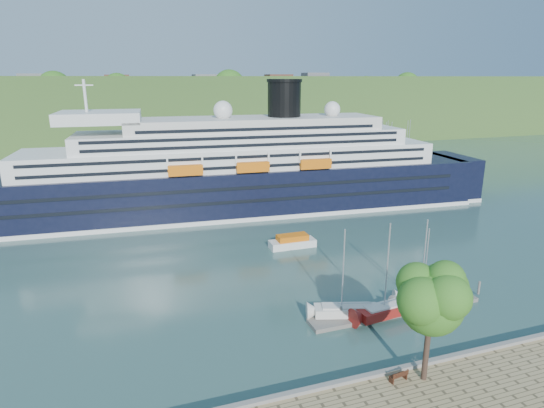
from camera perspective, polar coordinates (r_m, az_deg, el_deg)
The scene contains 12 objects.
ground at distance 41.63m, azimuth 17.40°, elevation -19.84°, with size 400.00×400.00×0.00m, color #2F5450.
far_hillside at distance 173.42m, azimuth -11.86°, elevation 11.45°, with size 400.00×50.00×24.00m, color #2C5220.
quay_coping at distance 40.86m, azimuth 17.71°, elevation -18.66°, with size 220.00×0.50×0.30m, color slate.
cruise_ship at distance 81.02m, azimuth -6.04°, elevation 7.07°, with size 104.49×15.22×23.46m, color black, non-canonical shape.
park_bench at distance 38.70m, azimuth 15.57°, elevation -19.97°, with size 1.59×0.65×1.02m, color #452213, non-canonical shape.
promenade_tree at distance 36.99m, azimuth 19.19°, elevation -13.36°, with size 6.38×6.38×10.57m, color #2F651A, non-canonical shape.
floating_pontoon at distance 50.45m, azimuth 15.28°, elevation -12.68°, with size 19.47×2.38×0.43m, color gray, non-canonical shape.
sailboat_white_near at distance 46.06m, azimuth 9.50°, elevation -9.07°, with size 7.11×1.98×9.19m, color silver, non-canonical shape.
sailboat_red at distance 46.92m, azimuth 14.70°, elevation -8.51°, with size 7.59×2.11×9.80m, color maroon, non-canonical shape.
sailboat_white_far at distance 50.85m, azimuth 18.88°, elevation -7.26°, with size 7.17×1.99×9.26m, color silver, non-canonical shape.
tender_launch at distance 65.63m, azimuth 2.57°, elevation -4.65°, with size 6.76×2.31×1.87m, color orange, non-canonical shape.
sailboat_extra at distance 51.39m, azimuth 19.17°, elevation -7.68°, with size 6.35×1.77×8.21m, color silver, non-canonical shape.
Camera 1 is at (-21.44, -26.70, 23.68)m, focal length 30.00 mm.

